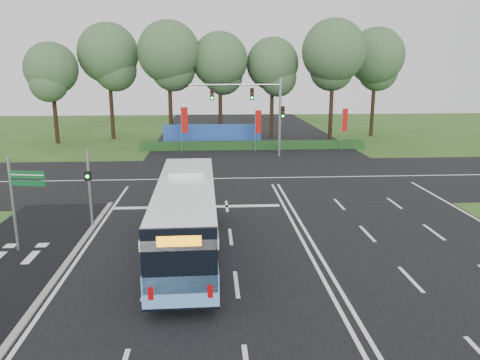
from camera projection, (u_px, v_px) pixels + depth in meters
name	position (u px, v px, depth m)	size (l,w,h in m)	color
ground	(299.00, 236.00, 22.32)	(120.00, 120.00, 0.00)	#2F501A
road_main	(300.00, 236.00, 22.31)	(20.00, 120.00, 0.04)	black
road_cross	(269.00, 178.00, 33.95)	(120.00, 14.00, 0.05)	black
bike_path	(3.00, 269.00, 18.63)	(5.00, 18.00, 0.06)	black
kerb_strip	(65.00, 266.00, 18.77)	(0.25, 18.00, 0.12)	gray
city_bus	(186.00, 216.00, 19.95)	(2.65, 11.64, 3.33)	#629DE3
pedestrian_signal	(89.00, 186.00, 23.10)	(0.33, 0.44, 3.90)	gray
street_sign	(19.00, 194.00, 19.80)	(1.62, 0.39, 4.20)	gray
banner_flag_left	(184.00, 123.00, 43.23)	(0.65, 0.07, 4.41)	gray
banner_flag_mid	(258.00, 124.00, 44.09)	(0.60, 0.06, 4.04)	gray
banner_flag_right	(344.00, 122.00, 45.15)	(0.60, 0.19, 4.11)	gray
traffic_light_gantry	(260.00, 105.00, 41.13)	(8.41, 0.28, 7.00)	gray
hedge	(253.00, 145.00, 46.00)	(22.00, 1.20, 0.80)	#133515
blue_hoarding	(212.00, 135.00, 48.01)	(10.00, 0.30, 2.20)	#1B4196
eucalyptus_row	(228.00, 57.00, 50.33)	(41.09, 10.47, 12.89)	black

